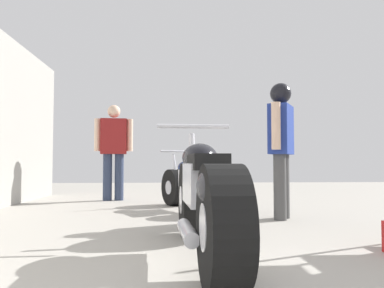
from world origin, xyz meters
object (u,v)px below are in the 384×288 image
object	(u,v)px
motorcycle_maroon_cruiser	(204,197)
motorcycle_black_naked	(195,185)
mechanic_in_blue	(114,146)
mechanic_with_helmet	(281,137)

from	to	relation	value
motorcycle_maroon_cruiser	motorcycle_black_naked	world-z (taller)	motorcycle_maroon_cruiser
motorcycle_black_naked	mechanic_in_blue	bearing A→B (deg)	132.07
motorcycle_maroon_cruiser	mechanic_with_helmet	bearing A→B (deg)	59.46
motorcycle_maroon_cruiser	motorcycle_black_naked	xyz separation A→B (m)	(0.11, 2.82, -0.07)
motorcycle_black_naked	motorcycle_maroon_cruiser	bearing A→B (deg)	-92.22
motorcycle_black_naked	mechanic_with_helmet	world-z (taller)	mechanic_with_helmet
mechanic_in_blue	motorcycle_maroon_cruiser	bearing A→B (deg)	-73.70
motorcycle_maroon_cruiser	mechanic_in_blue	world-z (taller)	mechanic_in_blue
mechanic_in_blue	mechanic_with_helmet	world-z (taller)	mechanic_in_blue
mechanic_in_blue	motorcycle_black_naked	bearing A→B (deg)	-47.93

